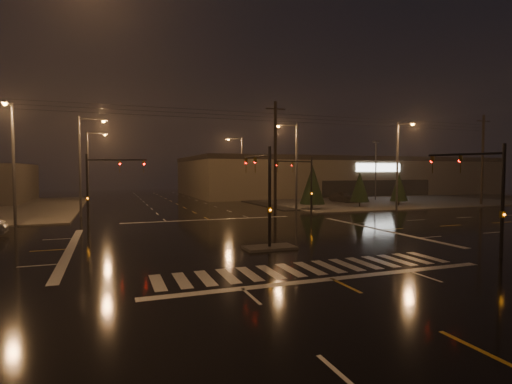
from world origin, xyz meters
The scene contains 24 objects.
ground centered at (0.00, 0.00, 0.00)m, with size 140.00×140.00×0.00m, color black.
sidewalk_ne centered at (30.00, 30.00, 0.06)m, with size 36.00×36.00×0.12m, color #4A4742.
median_island centered at (0.00, -4.00, 0.07)m, with size 3.00×1.60×0.15m, color #4A4742.
crosswalk centered at (0.00, -9.00, 0.01)m, with size 15.00×2.60×0.01m, color beige.
stop_bar_near centered at (0.00, -11.00, 0.01)m, with size 16.00×0.50×0.01m, color beige.
stop_bar_far centered at (0.00, 11.00, 0.01)m, with size 16.00×0.50×0.01m, color beige.
parking_lot centered at (35.00, 28.00, 0.04)m, with size 50.00×24.00×0.08m, color black.
retail_building centered at (35.00, 45.99, 3.84)m, with size 60.20×28.30×7.20m.
signal_mast_median centered at (0.00, -3.07, 3.75)m, with size 0.25×4.59×6.00m.
signal_mast_ne centered at (9.50, 10.14, 3.79)m, with size 4.84×1.86×6.00m.
signal_mast_nw centered at (-9.50, 10.14, 3.79)m, with size 4.84×1.86×6.00m.
signal_mast_se centered at (10.23, -9.75, 3.71)m, with size 1.55×3.87×6.00m.
streetlight_1 centered at (-11.18, 18.00, 5.80)m, with size 2.77×0.32×10.00m.
streetlight_2 centered at (-11.18, 34.00, 5.80)m, with size 2.77×0.32×10.00m.
streetlight_3 centered at (11.18, 16.00, 5.80)m, with size 2.77×0.32×10.00m.
streetlight_4 centered at (11.18, 36.00, 5.80)m, with size 2.77×0.32×10.00m.
streetlight_5 centered at (-16.00, 11.18, 5.80)m, with size 0.32×2.77×10.00m.
streetlight_6 centered at (22.00, 11.18, 5.80)m, with size 0.32×2.77×10.00m.
utility_pole_1 centered at (8.00, 14.00, 6.13)m, with size 2.20×0.32×12.00m.
utility_pole_2 centered at (38.00, 14.00, 6.13)m, with size 2.20×0.32×12.00m.
conifer_0 centered at (13.65, 16.11, 2.99)m, with size 2.93×2.93×5.28m.
conifer_1 centered at (20.78, 16.92, 2.59)m, with size 2.42×2.42×4.49m.
conifer_2 centered at (26.49, 16.49, 2.47)m, with size 2.27×2.27×4.25m.
car_parked centered at (22.95, 23.95, 0.82)m, with size 1.94×4.81×1.64m, color black.
Camera 1 is at (-8.79, -25.52, 4.57)m, focal length 28.00 mm.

